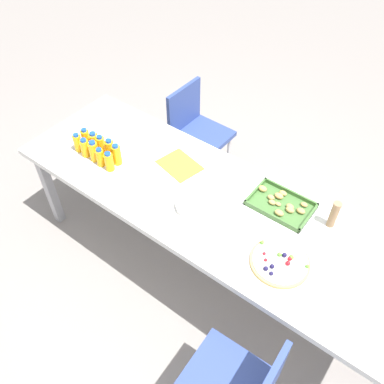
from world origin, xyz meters
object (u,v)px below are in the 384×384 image
Objects in this scene: fruit_pizza at (280,262)px; juice_bottle_9 at (117,155)px; juice_bottle_2 at (94,151)px; juice_bottle_3 at (100,157)px; snack_tray at (281,204)px; plate_stack at (192,206)px; juice_bottle_7 at (101,146)px; paper_folder at (180,165)px; party_table at (210,207)px; cardboard_tube at (334,214)px; chair_far_left at (196,128)px; juice_bottle_6 at (94,142)px; juice_bottle_8 at (110,150)px; juice_bottle_0 at (78,143)px; juice_bottle_4 at (109,162)px; juice_bottle_1 at (85,148)px; juice_bottle_5 at (86,138)px.

juice_bottle_9 is at bearing 177.83° from fruit_pizza.
juice_bottle_3 is at bearing -8.60° from juice_bottle_2.
snack_tray is 1.91× the size of plate_stack.
fruit_pizza is (1.34, 0.02, -0.06)m from juice_bottle_2.
juice_bottle_7 is 0.48× the size of fruit_pizza.
plate_stack is 0.72× the size of paper_folder.
juice_bottle_2 is 0.41× the size of snack_tray.
cardboard_tube is (0.64, 0.25, 0.15)m from party_table.
juice_bottle_9 is (0.01, -0.85, 0.31)m from chair_far_left.
juice_bottle_3 is at bearing -162.88° from cardboard_tube.
juice_bottle_8 reaches higher than juice_bottle_6.
plate_stack is (-0.05, -0.11, 0.08)m from party_table.
juice_bottle_0 reaches higher than paper_folder.
fruit_pizza is (1.20, 0.03, -0.05)m from juice_bottle_4.
juice_bottle_9 is 0.40m from paper_folder.
juice_bottle_7 is (-0.13, -0.85, 0.31)m from chair_far_left.
juice_bottle_4 reaches higher than juice_bottle_1.
juice_bottle_2 and juice_bottle_7 have the same top height.
plate_stack reaches higher than paper_folder.
juice_bottle_9 is at bearing -7.49° from juice_bottle_8.
paper_folder is at bearing 139.44° from plate_stack.
juice_bottle_4 is 0.61m from plate_stack.
juice_bottle_1 is 1.01× the size of juice_bottle_5.
juice_bottle_7 reaches higher than paper_folder.
juice_bottle_9 is at bearing -2.15° from juice_bottle_6.
cardboard_tube is (1.30, 0.35, 0.02)m from juice_bottle_9.
cardboard_tube is at bearing 13.93° from juice_bottle_8.
party_table is at bearing 6.70° from juice_bottle_7.
plate_stack is at bearing -152.16° from cardboard_tube.
juice_bottle_0 is 0.30m from juice_bottle_4.
cardboard_tube is (1.37, 0.34, 0.02)m from juice_bottle_8.
juice_bottle_8 is (0.07, 0.07, 0.00)m from juice_bottle_2.
juice_bottle_7 reaches higher than juice_bottle_4.
snack_tray is at bearing 13.20° from juice_bottle_5.
paper_folder is (0.62, 0.22, -0.06)m from juice_bottle_5.
juice_bottle_8 is 0.80× the size of plate_stack.
chair_far_left is 6.18× the size of juice_bottle_1.
juice_bottle_1 is at bearing -162.83° from snack_tray.
chair_far_left is at bearing 81.91° from juice_bottle_2.
juice_bottle_9 reaches higher than fruit_pizza.
snack_tray is at bearing 14.88° from juice_bottle_7.
plate_stack is at bearing -1.61° from juice_bottle_9.
juice_bottle_7 is (-0.00, 0.07, 0.00)m from juice_bottle_2.
chair_far_left is 0.97m from juice_bottle_3.
juice_bottle_9 is (0.29, -0.00, 0.01)m from juice_bottle_5.
juice_bottle_6 is (0.00, 0.08, 0.00)m from juice_bottle_1.
juice_bottle_1 is 0.90× the size of juice_bottle_2.
juice_bottle_6 is 0.76× the size of cardboard_tube.
chair_far_left is 1.19m from snack_tray.
juice_bottle_4 is at bearing 2.38° from juice_bottle_3.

